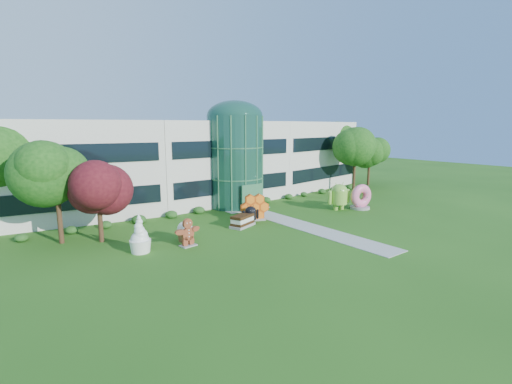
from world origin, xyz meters
TOP-DOWN VIEW (x-y plane):
  - ground at (0.00, 0.00)m, footprint 140.00×140.00m
  - building at (0.00, 18.00)m, footprint 46.00×15.00m
  - atrium at (0.00, 12.00)m, footprint 6.00×6.00m
  - walkway at (0.00, 2.00)m, footprint 2.40×20.00m
  - tree_red at (-15.50, 7.50)m, footprint 4.00×4.00m
  - trees_backdrop at (0.00, 13.00)m, footprint 52.00×8.00m
  - android_green at (7.57, 3.75)m, footprint 3.18×2.44m
  - android_black at (-3.18, 4.91)m, footprint 1.87×1.47m
  - donut at (9.77, 2.69)m, footprint 2.78×1.71m
  - gingerbread at (-10.70, 2.55)m, footprint 2.40×1.18m
  - ice_cream_sandwich at (-4.39, 4.48)m, footprint 2.69×1.99m
  - honeycomb at (-2.16, 5.65)m, footprint 3.06×2.02m
  - froyo at (-14.00, 3.31)m, footprint 1.70×1.70m
  - cupcake at (-10.28, 3.82)m, footprint 1.65×1.65m

SIDE VIEW (x-z plane):
  - ground at x=0.00m, z-range 0.00..0.00m
  - walkway at x=0.00m, z-range 0.00..0.04m
  - ice_cream_sandwich at x=-4.39m, z-range 0.00..1.08m
  - cupcake at x=-10.28m, z-range 0.00..1.55m
  - android_black at x=-3.18m, z-range 0.00..1.88m
  - gingerbread at x=-10.70m, z-range 0.00..2.12m
  - honeycomb at x=-2.16m, z-range 0.00..2.27m
  - donut at x=9.77m, z-range 0.00..2.70m
  - froyo at x=-14.00m, z-range 0.00..2.74m
  - android_green at x=7.57m, z-range 0.00..3.23m
  - tree_red at x=-15.50m, z-range 0.00..6.00m
  - trees_backdrop at x=0.00m, z-range 0.00..8.40m
  - building at x=0.00m, z-range 0.00..9.30m
  - atrium at x=0.00m, z-range 0.00..9.80m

